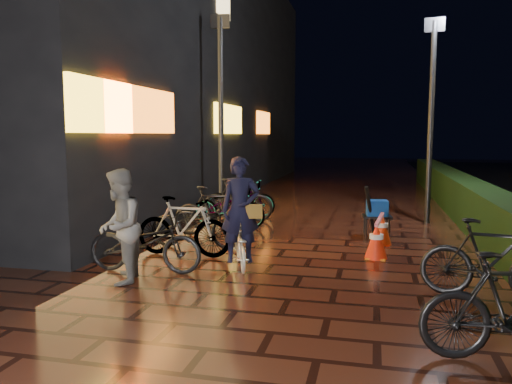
% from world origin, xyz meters
% --- Properties ---
extents(ground, '(80.00, 80.00, 0.00)m').
position_xyz_m(ground, '(0.00, 0.00, 0.00)').
color(ground, '#381911').
rests_on(ground, ground).
extents(hedge, '(0.70, 20.00, 1.00)m').
position_xyz_m(hedge, '(3.30, 8.00, 0.50)').
color(hedge, black).
rests_on(hedge, ground).
extents(bystander_person, '(0.83, 0.95, 1.64)m').
position_xyz_m(bystander_person, '(-2.47, 0.18, 0.82)').
color(bystander_person, slate).
rests_on(bystander_person, ground).
extents(storefront_block, '(12.09, 22.00, 9.00)m').
position_xyz_m(storefront_block, '(-9.50, 11.50, 4.50)').
color(storefront_block, black).
rests_on(storefront_block, ground).
extents(lamp_post_hedge, '(0.46, 0.14, 4.81)m').
position_xyz_m(lamp_post_hedge, '(2.31, 6.35, 2.65)').
color(lamp_post_hedge, black).
rests_on(lamp_post_hedge, ground).
extents(lamp_post_sf, '(0.50, 0.15, 5.19)m').
position_xyz_m(lamp_post_sf, '(-2.92, 6.50, 2.86)').
color(lamp_post_sf, black).
rests_on(lamp_post_sf, ground).
extents(cyclist, '(0.84, 1.31, 1.78)m').
position_xyz_m(cyclist, '(-1.01, 1.37, 0.66)').
color(cyclist, silver).
rests_on(cyclist, ground).
extents(traffic_barrier, '(0.49, 1.54, 0.62)m').
position_xyz_m(traffic_barrier, '(1.15, 3.07, 0.31)').
color(traffic_barrier, red).
rests_on(traffic_barrier, ground).
extents(cart_assembly, '(0.63, 0.66, 1.10)m').
position_xyz_m(cart_assembly, '(1.10, 4.38, 0.56)').
color(cart_assembly, black).
rests_on(cart_assembly, ground).
extents(parked_bikes_storefront, '(2.02, 6.18, 1.05)m').
position_xyz_m(parked_bikes_storefront, '(-2.24, 3.63, 0.49)').
color(parked_bikes_storefront, black).
rests_on(parked_bikes_storefront, ground).
extents(parked_bikes_hedge, '(1.98, 2.61, 1.05)m').
position_xyz_m(parked_bikes_hedge, '(2.44, -0.33, 0.52)').
color(parked_bikes_hedge, black).
rests_on(parked_bikes_hedge, ground).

